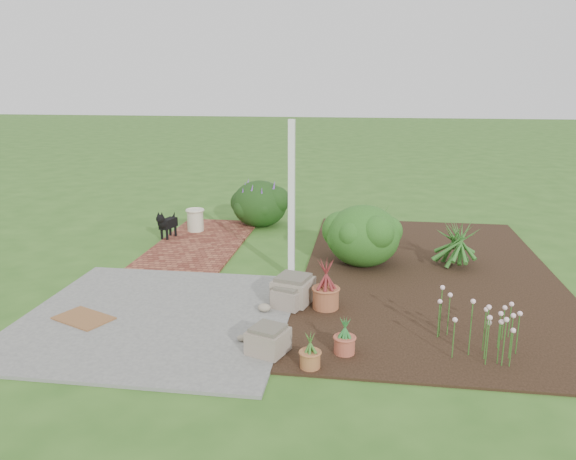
# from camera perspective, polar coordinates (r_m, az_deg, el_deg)

# --- Properties ---
(ground) EXTENTS (80.00, 80.00, 0.00)m
(ground) POSITION_cam_1_polar(r_m,az_deg,el_deg) (9.01, -1.63, -4.91)
(ground) COLOR #305C1D
(ground) RESTS_ON ground
(concrete_patio) EXTENTS (3.50, 3.50, 0.04)m
(concrete_patio) POSITION_cam_1_polar(r_m,az_deg,el_deg) (7.75, -13.14, -8.56)
(concrete_patio) COLOR #60605E
(concrete_patio) RESTS_ON ground
(brick_path) EXTENTS (1.60, 3.50, 0.04)m
(brick_path) POSITION_cam_1_polar(r_m,az_deg,el_deg) (11.01, -8.81, -1.25)
(brick_path) COLOR maroon
(brick_path) RESTS_ON ground
(garden_bed) EXTENTS (4.00, 7.00, 0.03)m
(garden_bed) POSITION_cam_1_polar(r_m,az_deg,el_deg) (9.41, 14.13, -4.40)
(garden_bed) COLOR black
(garden_bed) RESTS_ON ground
(veranda_post) EXTENTS (0.10, 0.10, 2.50)m
(veranda_post) POSITION_cam_1_polar(r_m,az_deg,el_deg) (8.71, 0.37, 2.96)
(veranda_post) COLOR white
(veranda_post) RESTS_ON ground
(stone_trough_near) EXTENTS (0.52, 0.52, 0.27)m
(stone_trough_near) POSITION_cam_1_polar(r_m,az_deg,el_deg) (6.55, -2.03, -11.20)
(stone_trough_near) COLOR #746557
(stone_trough_near) RESTS_ON concrete_patio
(stone_trough_mid) EXTENTS (0.61, 0.61, 0.33)m
(stone_trough_mid) POSITION_cam_1_polar(r_m,az_deg,el_deg) (7.92, 0.53, -6.18)
(stone_trough_mid) COLOR gray
(stone_trough_mid) RESTS_ON concrete_patio
(stone_trough_far) EXTENTS (0.50, 0.50, 0.26)m
(stone_trough_far) POSITION_cam_1_polar(r_m,az_deg,el_deg) (7.78, 0.11, -6.88)
(stone_trough_far) COLOR #716554
(stone_trough_far) RESTS_ON concrete_patio
(coir_doormat) EXTENTS (0.86, 0.73, 0.02)m
(coir_doormat) POSITION_cam_1_polar(r_m,az_deg,el_deg) (7.90, -20.05, -8.41)
(coir_doormat) COLOR brown
(coir_doormat) RESTS_ON concrete_patio
(black_dog) EXTENTS (0.28, 0.60, 0.52)m
(black_dog) POSITION_cam_1_polar(r_m,az_deg,el_deg) (11.27, -12.23, 0.71)
(black_dog) COLOR black
(black_dog) RESTS_ON brick_path
(cream_ceramic_urn) EXTENTS (0.43, 0.43, 0.44)m
(cream_ceramic_urn) POSITION_cam_1_polar(r_m,az_deg,el_deg) (11.74, -9.40, 0.98)
(cream_ceramic_urn) COLOR beige
(cream_ceramic_urn) RESTS_ON brick_path
(evergreen_shrub) EXTENTS (1.63, 1.63, 1.04)m
(evergreen_shrub) POSITION_cam_1_polar(r_m,az_deg,el_deg) (9.54, 7.67, -0.41)
(evergreen_shrub) COLOR #1B3810
(evergreen_shrub) RESTS_ON garden_bed
(agapanthus_clump_back) EXTENTS (1.16, 1.16, 0.93)m
(agapanthus_clump_back) POSITION_cam_1_polar(r_m,az_deg,el_deg) (9.78, 16.74, -0.88)
(agapanthus_clump_back) COLOR #124316
(agapanthus_clump_back) RESTS_ON garden_bed
(agapanthus_clump_front) EXTENTS (1.10, 1.10, 0.86)m
(agapanthus_clump_front) POSITION_cam_1_polar(r_m,az_deg,el_deg) (10.94, 8.75, 1.03)
(agapanthus_clump_front) COLOR #193A12
(agapanthus_clump_front) RESTS_ON garden_bed
(pink_flower_patch) EXTENTS (1.26, 1.26, 0.66)m
(pink_flower_patch) POSITION_cam_1_polar(r_m,az_deg,el_deg) (6.86, 18.78, -9.09)
(pink_flower_patch) COLOR #113D0F
(pink_flower_patch) RESTS_ON garden_bed
(terracotta_pot_bronze) EXTENTS (0.38, 0.38, 0.29)m
(terracotta_pot_bronze) POSITION_cam_1_polar(r_m,az_deg,el_deg) (7.77, 3.85, -6.90)
(terracotta_pot_bronze) COLOR #955232
(terracotta_pot_bronze) RESTS_ON garden_bed
(terracotta_pot_small_left) EXTENTS (0.29, 0.29, 0.19)m
(terracotta_pot_small_left) POSITION_cam_1_polar(r_m,az_deg,el_deg) (6.28, 2.25, -12.99)
(terracotta_pot_small_left) COLOR #9C5D34
(terracotta_pot_small_left) RESTS_ON garden_bed
(terracotta_pot_small_right) EXTENTS (0.30, 0.30, 0.20)m
(terracotta_pot_small_right) POSITION_cam_1_polar(r_m,az_deg,el_deg) (6.59, 5.76, -11.53)
(terracotta_pot_small_right) COLOR #A64E38
(terracotta_pot_small_right) RESTS_ON garden_bed
(purple_flowering_bush) EXTENTS (1.27, 1.27, 1.01)m
(purple_flowering_bush) POSITION_cam_1_polar(r_m,az_deg,el_deg) (12.14, -2.90, 2.80)
(purple_flowering_bush) COLOR black
(purple_flowering_bush) RESTS_ON ground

